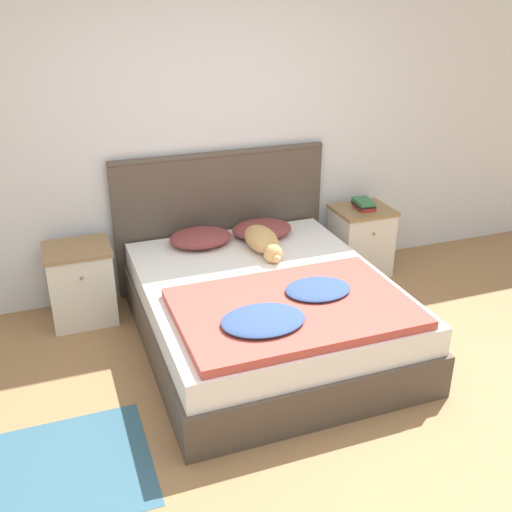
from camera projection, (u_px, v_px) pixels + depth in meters
The scene contains 12 objects.
ground_plane at pixel (315, 435), 3.46m from camera, with size 16.00×16.00×0.00m, color #997047.
wall_back at pixel (207, 135), 4.74m from camera, with size 9.00×0.06×2.55m.
bed at pixel (266, 312), 4.26m from camera, with size 1.70×2.02×0.49m.
headboard at pixel (222, 216), 4.99m from camera, with size 1.78×0.06×1.16m.
nightstand_left at pixel (81, 284), 4.53m from camera, with size 0.49×0.44×0.60m.
nightstand_right at pixel (360, 240), 5.28m from camera, with size 0.49×0.44×0.60m.
pillow_left at pixel (201, 238), 4.70m from camera, with size 0.49×0.39×0.12m.
pillow_right at pixel (262, 229), 4.86m from camera, with size 0.49×0.39×0.12m.
quilt at pixel (292, 308), 3.73m from camera, with size 1.46×0.98×0.10m.
dog at pixel (263, 241), 4.58m from camera, with size 0.23×0.62×0.18m.
book_stack at pixel (364, 204), 5.14m from camera, with size 0.15×0.23×0.08m.
rug at pixel (59, 471), 3.20m from camera, with size 0.97×0.85×0.00m.
Camera 1 is at (-1.26, -2.42, 2.39)m, focal length 42.00 mm.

